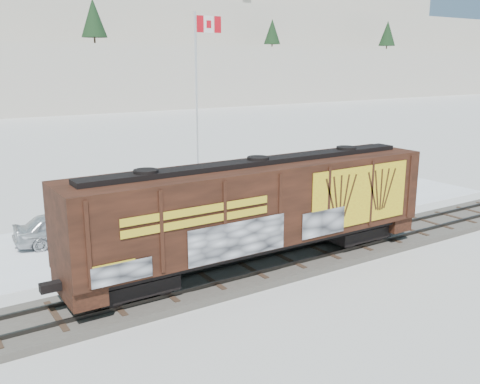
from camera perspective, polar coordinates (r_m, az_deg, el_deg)
ground at (r=24.01m, az=4.96°, el=-7.76°), size 500.00×500.00×0.00m
rail_track at (r=23.96m, az=4.97°, el=-7.44°), size 50.00×3.40×0.43m
parking_strip at (r=29.92m, az=-3.93°, el=-3.35°), size 40.00×8.00×0.03m
hopper_railcar at (r=22.19m, az=1.92°, el=-1.58°), size 16.35×3.06×4.48m
flagpole at (r=34.33m, az=-4.43°, el=6.26°), size 2.30×0.90×11.74m
car_silver at (r=27.84m, az=-18.32°, el=-3.59°), size 4.80×2.23×1.59m
car_white at (r=29.24m, az=-3.59°, el=-2.35°), size 4.24×2.02×1.34m
car_dark at (r=31.68m, az=-1.16°, el=-0.98°), size 5.32×3.33×1.44m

